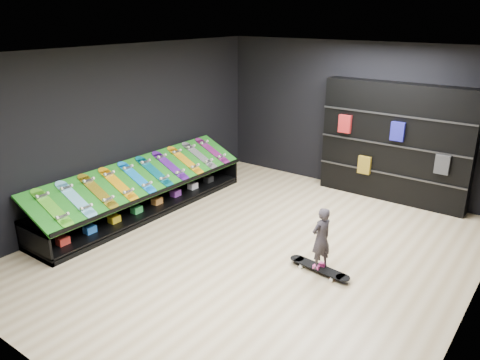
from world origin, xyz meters
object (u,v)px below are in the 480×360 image
Objects in this scene: child at (320,250)px; back_shelving at (395,143)px; floor_skateboard at (319,270)px; display_rack at (145,199)px.

back_shelving is at bearing -157.47° from child.
floor_skateboard is at bearing -86.68° from back_shelving.
child is at bearing -86.68° from back_shelving.
back_shelving reaches higher than display_rack.
back_shelving is (3.45, 3.32, 0.90)m from display_rack.
display_rack is 3.65m from floor_skateboard.
display_rack is at bearing -71.53° from child.
back_shelving is at bearing 43.93° from display_rack.
child is at bearing -0.74° from display_rack.
floor_skateboard is 0.32m from child.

